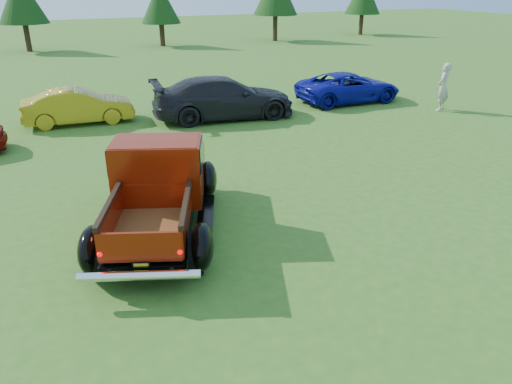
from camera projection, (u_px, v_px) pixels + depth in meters
ground at (284, 243)px, 9.33m from camera, size 120.00×120.00×0.00m
tree_mid_right at (160, 3)px, 35.45m from camera, size 2.82×2.82×4.40m
pickup_truck at (160, 185)px, 9.78m from camera, size 3.56×5.01×1.75m
show_car_yellow at (78, 106)px, 16.82m from camera, size 3.68×1.51×1.19m
show_car_grey at (224, 98)px, 17.46m from camera, size 5.18×2.63×1.44m
show_car_blue at (349, 87)px, 19.81m from camera, size 4.26×2.06×1.17m
spectator at (443, 87)px, 18.42m from camera, size 0.76×0.69×1.75m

